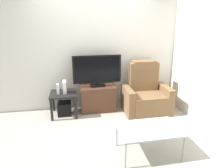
% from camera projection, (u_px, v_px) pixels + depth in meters
% --- Properties ---
extents(ground_plane, '(6.40, 6.40, 0.00)m').
position_uv_depth(ground_plane, '(103.00, 129.00, 3.76)').
color(ground_plane, '#9E998E').
extents(wall_back, '(6.40, 0.06, 2.60)m').
position_uv_depth(wall_back, '(95.00, 50.00, 4.42)').
color(wall_back, silver).
rests_on(wall_back, ground).
extents(wall_side, '(0.06, 4.48, 2.60)m').
position_uv_depth(wall_side, '(203.00, 56.00, 3.71)').
color(wall_side, silver).
rests_on(wall_side, ground).
extents(tv_stand, '(0.75, 0.43, 0.55)m').
position_uv_depth(tv_stand, '(98.00, 98.00, 4.47)').
color(tv_stand, '#4C2D1E').
rests_on(tv_stand, ground).
extents(television, '(1.03, 0.20, 0.68)m').
position_uv_depth(television, '(97.00, 70.00, 4.30)').
color(television, black).
rests_on(television, tv_stand).
extents(recliner_armchair, '(0.98, 0.78, 1.08)m').
position_uv_depth(recliner_armchair, '(146.00, 94.00, 4.42)').
color(recliner_armchair, brown).
rests_on(recliner_armchair, ground).
extents(side_table, '(0.54, 0.54, 0.49)m').
position_uv_depth(side_table, '(64.00, 96.00, 4.20)').
color(side_table, black).
rests_on(side_table, ground).
extents(subwoofer_box, '(0.28, 0.28, 0.28)m').
position_uv_depth(subwoofer_box, '(65.00, 108.00, 4.28)').
color(subwoofer_box, black).
rests_on(subwoofer_box, ground).
extents(book_upright, '(0.05, 0.11, 0.20)m').
position_uv_depth(book_upright, '(58.00, 89.00, 4.11)').
color(book_upright, white).
rests_on(book_upright, side_table).
extents(game_console, '(0.07, 0.20, 0.25)m').
position_uv_depth(game_console, '(65.00, 87.00, 4.15)').
color(game_console, white).
rests_on(game_console, side_table).
extents(coffee_table, '(0.90, 0.60, 0.42)m').
position_uv_depth(coffee_table, '(149.00, 130.00, 2.95)').
color(coffee_table, '#B2C6C1').
rests_on(coffee_table, ground).
extents(cell_phone, '(0.11, 0.16, 0.01)m').
position_uv_depth(cell_phone, '(146.00, 127.00, 2.98)').
color(cell_phone, '#B7B7BC').
rests_on(cell_phone, coffee_table).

